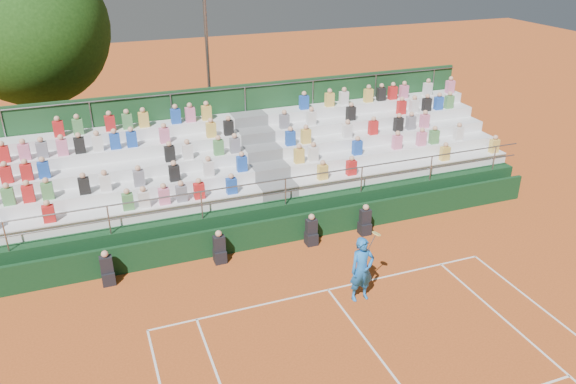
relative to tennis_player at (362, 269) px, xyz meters
name	(u,v)px	position (x,y,z in m)	size (l,w,h in m)	color
ground	(328,290)	(-0.73, 0.73, -1.03)	(90.00, 90.00, 0.00)	#BF541F
courtside_wall	(291,229)	(-0.73, 3.93, -0.53)	(20.00, 0.15, 1.00)	black
line_officials	(256,243)	(-2.16, 3.48, -0.55)	(9.38, 0.40, 1.19)	black
grandstand	(262,179)	(-0.74, 7.17, 0.05)	(20.00, 5.20, 4.40)	black
tennis_player	(362,269)	(0.00, 0.00, 0.00)	(0.91, 0.49, 2.22)	blue
tree_east	(31,29)	(-8.54, 14.46, 5.21)	(6.55, 6.55, 9.53)	#352513
floodlight_mast	(208,57)	(-1.08, 14.07, 3.55)	(0.60, 0.25, 7.82)	gray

